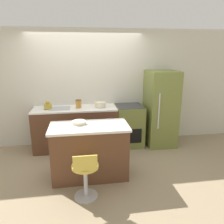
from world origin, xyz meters
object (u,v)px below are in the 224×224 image
(refrigerator, at_px, (160,109))
(mixing_bowl, at_px, (100,104))
(stool_chair, at_px, (85,175))
(kettle, at_px, (48,106))
(oven_range, at_px, (129,125))

(refrigerator, height_order, mixing_bowl, refrigerator)
(stool_chair, xyz_separation_m, kettle, (-0.71, 1.80, 0.63))
(refrigerator, bearing_deg, stool_chair, -135.30)
(kettle, bearing_deg, mixing_bowl, 0.00)
(refrigerator, relative_size, mixing_bowl, 7.40)
(oven_range, bearing_deg, kettle, -179.98)
(oven_range, relative_size, mixing_bowl, 4.06)
(refrigerator, distance_m, stool_chair, 2.54)
(stool_chair, bearing_deg, oven_range, 59.50)
(refrigerator, xyz_separation_m, stool_chair, (-1.77, -1.76, -0.48))
(kettle, bearing_deg, refrigerator, -1.06)
(refrigerator, distance_m, kettle, 2.49)
(refrigerator, bearing_deg, kettle, 178.94)
(stool_chair, bearing_deg, refrigerator, 44.70)
(stool_chair, bearing_deg, mixing_bowl, 77.41)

